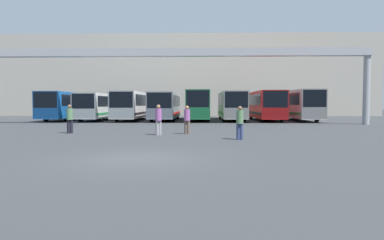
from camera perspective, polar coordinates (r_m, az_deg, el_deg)
The scene contains 15 objects.
ground_plane at distance 12.03m, azimuth -9.27°, elevation -6.37°, with size 200.00×200.00×0.00m, color #2D3033.
building_backdrop at distance 57.70m, azimuth -0.60°, elevation 7.07°, with size 58.09×12.00×12.40m.
overhead_gantry at distance 31.58m, azimuth -2.51°, elevation 10.03°, with size 34.74×0.80×6.87m.
bus_slot_0 at distance 41.57m, azimuth -19.93°, elevation 2.48°, with size 2.56×11.53×3.12m.
bus_slot_1 at distance 39.71m, azimuth -15.29°, elevation 2.41°, with size 2.44×10.18×2.95m.
bus_slot_2 at distance 39.65m, azimuth -9.76°, elevation 2.61°, with size 2.54×11.94×3.14m.
bus_slot_3 at distance 39.01m, azimuth -4.42°, elevation 2.57°, with size 2.63×11.79×3.04m.
bus_slot_4 at distance 38.57m, azimuth 1.06°, elevation 2.75°, with size 2.44×11.35×3.26m.
bus_slot_5 at distance 38.93m, azimuth 6.55°, elevation 2.63°, with size 2.46×11.80×3.14m.
bus_slot_6 at distance 38.87m, azimuth 12.10°, elevation 2.64°, with size 2.60×10.66×3.20m.
bus_slot_7 at distance 40.01m, azimuth 17.27°, elevation 2.66°, with size 2.44×11.28×3.30m.
pedestrian_mid_right at distance 21.17m, azimuth -0.83°, elevation 0.16°, with size 0.37×0.37×1.76m.
pedestrian_far_center at distance 20.68m, azimuth -5.60°, elevation 0.18°, with size 0.38×0.38×1.83m.
pedestrian_near_center at distance 18.06m, azimuth 7.97°, elevation -0.32°, with size 0.37×0.37×1.77m.
pedestrian_near_left at distance 23.04m, azimuth -19.71°, elevation 0.29°, with size 0.38×0.38×1.83m.
Camera 1 is at (2.27, -11.66, 1.91)m, focal length 32.00 mm.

